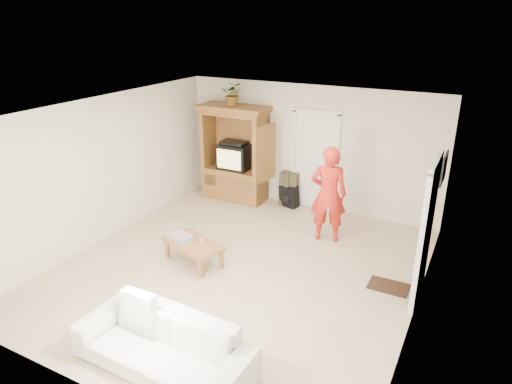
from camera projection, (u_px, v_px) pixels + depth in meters
floor at (239, 269)px, 7.49m from camera, size 6.00×6.00×0.00m
ceiling at (236, 112)px, 6.54m from camera, size 6.00×6.00×0.00m
wall_back at (309, 148)px, 9.49m from camera, size 5.50×0.00×5.50m
wall_front at (89, 295)px, 4.54m from camera, size 5.50×0.00×5.50m
wall_left at (105, 169)px, 8.20m from camera, size 0.00×6.00×6.00m
wall_right at (424, 233)px, 5.83m from camera, size 0.00×6.00×6.00m
armoire at (236, 160)px, 10.03m from camera, size 1.82×1.14×2.10m
door_back at (315, 162)px, 9.50m from camera, size 0.85×0.05×2.04m
doorway_right at (426, 233)px, 6.44m from camera, size 0.05×0.90×2.04m
framed_picture at (444, 168)px, 7.30m from camera, size 0.03×0.60×0.48m
doormat at (388, 286)px, 6.99m from camera, size 0.60×0.40×0.02m
plant at (233, 94)px, 9.49m from camera, size 0.55×0.52×0.49m
man at (328, 194)px, 8.16m from camera, size 0.75×0.60×1.78m
sofa at (163, 345)px, 5.30m from camera, size 2.20×0.92×0.64m
coffee_table at (193, 245)px, 7.55m from camera, size 1.16×0.86×0.39m
towel at (180, 237)px, 7.63m from camera, size 0.43×0.36×0.08m
candle at (202, 240)px, 7.49m from camera, size 0.08×0.08×0.10m
backpack_black at (289, 196)px, 9.81m from camera, size 0.42×0.31×0.47m
backpack_olive at (289, 189)px, 9.86m from camera, size 0.41×0.31×0.74m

